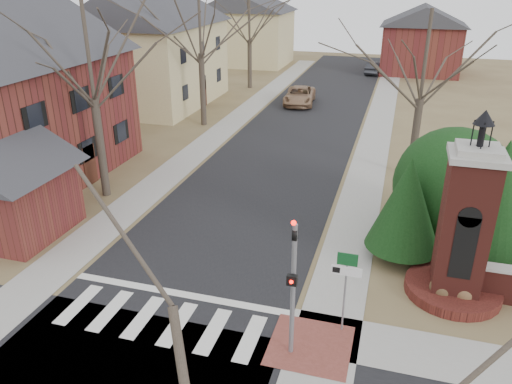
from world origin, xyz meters
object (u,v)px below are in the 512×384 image
(distant_car, at_px, (374,68))
(traffic_signal_pole, at_px, (293,277))
(brick_gate_monument, at_px, (462,238))
(pickup_truck, at_px, (300,96))
(sign_post, at_px, (346,277))

(distant_car, bearing_deg, traffic_signal_pole, 97.66)
(traffic_signal_pole, height_order, brick_gate_monument, brick_gate_monument)
(traffic_signal_pole, xyz_separation_m, pickup_truck, (-5.90, 29.40, -1.88))
(pickup_truck, distance_m, distant_car, 16.31)
(traffic_signal_pole, relative_size, brick_gate_monument, 0.69)
(pickup_truck, xyz_separation_m, distant_car, (5.00, 15.52, -0.05))
(pickup_truck, bearing_deg, sign_post, -81.35)
(brick_gate_monument, relative_size, pickup_truck, 1.27)
(traffic_signal_pole, distance_m, distant_car, 44.97)
(brick_gate_monument, bearing_deg, pickup_truck, 113.00)
(brick_gate_monument, height_order, pickup_truck, brick_gate_monument)
(pickup_truck, bearing_deg, distant_car, 66.38)
(traffic_signal_pole, bearing_deg, pickup_truck, 101.35)
(traffic_signal_pole, distance_m, pickup_truck, 30.04)
(traffic_signal_pole, distance_m, sign_post, 2.02)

